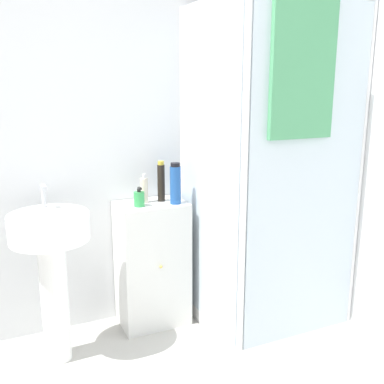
% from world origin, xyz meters
% --- Properties ---
extents(wall_back, '(6.40, 0.06, 2.50)m').
position_xyz_m(wall_back, '(0.00, 1.70, 1.25)').
color(wall_back, silver).
rests_on(wall_back, ground_plane).
extents(shower_enclosure, '(0.83, 0.86, 2.03)m').
position_xyz_m(shower_enclosure, '(1.19, 1.17, 0.60)').
color(shower_enclosure, white).
rests_on(shower_enclosure, ground_plane).
extents(vanity_cabinet, '(0.44, 0.33, 0.83)m').
position_xyz_m(vanity_cabinet, '(0.57, 1.51, 0.41)').
color(vanity_cabinet, silver).
rests_on(vanity_cabinet, ground_plane).
extents(sink, '(0.43, 0.43, 1.01)m').
position_xyz_m(sink, '(-0.07, 1.34, 0.64)').
color(sink, white).
rests_on(sink, ground_plane).
extents(soap_dispenser, '(0.07, 0.07, 0.12)m').
position_xyz_m(soap_dispenser, '(0.48, 1.46, 0.87)').
color(soap_dispenser, green).
rests_on(soap_dispenser, vanity_cabinet).
extents(shampoo_bottle_tall_black, '(0.05, 0.05, 0.26)m').
position_xyz_m(shampoo_bottle_tall_black, '(0.65, 1.53, 0.95)').
color(shampoo_bottle_tall_black, black).
rests_on(shampoo_bottle_tall_black, vanity_cabinet).
extents(shampoo_bottle_blue, '(0.07, 0.07, 0.26)m').
position_xyz_m(shampoo_bottle_blue, '(0.71, 1.43, 0.95)').
color(shampoo_bottle_blue, '#1E4C93').
rests_on(shampoo_bottle_blue, vanity_cabinet).
extents(lotion_bottle_white, '(0.05, 0.05, 0.19)m').
position_xyz_m(lotion_bottle_white, '(0.54, 1.54, 0.91)').
color(lotion_bottle_white, beige).
rests_on(lotion_bottle_white, vanity_cabinet).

